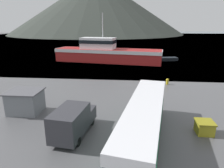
{
  "coord_description": "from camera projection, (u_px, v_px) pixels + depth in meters",
  "views": [
    {
      "loc": [
        -1.86,
        -8.03,
        8.78
      ],
      "look_at": [
        -3.9,
        14.41,
        2.0
      ],
      "focal_mm": 32.0,
      "sensor_mm": 36.0,
      "label": 1
    }
  ],
  "objects": [
    {
      "name": "tour_bus",
      "position": [
        144.0,
        121.0,
        14.84
      ],
      "size": [
        4.78,
        13.07,
        3.27
      ],
      "rotation": [
        0.0,
        0.0,
        -0.19
      ],
      "color": "#146B3D",
      "rests_on": "ground"
    },
    {
      "name": "storage_bin",
      "position": [
        204.0,
        127.0,
        16.58
      ],
      "size": [
        1.43,
        1.44,
        1.1
      ],
      "color": "olive",
      "rests_on": "ground"
    },
    {
      "name": "fishing_boat",
      "position": [
        107.0,
        53.0,
        48.01
      ],
      "size": [
        25.96,
        9.72,
        11.32
      ],
      "rotation": [
        0.0,
        0.0,
        4.55
      ],
      "color": "maroon",
      "rests_on": "water_surface"
    },
    {
      "name": "mooring_bollard",
      "position": [
        167.0,
        81.0,
        30.2
      ],
      "size": [
        0.44,
        0.44,
        0.91
      ],
      "color": "#B29919",
      "rests_on": "ground"
    },
    {
      "name": "dock_kiosk",
      "position": [
        26.0,
        101.0,
        20.45
      ],
      "size": [
        3.33,
        2.94,
        2.33
      ],
      "color": "slate",
      "rests_on": "ground"
    },
    {
      "name": "water_surface",
      "position": [
        133.0,
        37.0,
        146.7
      ],
      "size": [
        240.0,
        240.0,
        0.0
      ],
      "primitive_type": "plane",
      "color": "slate",
      "rests_on": "ground"
    },
    {
      "name": "small_boat",
      "position": [
        164.0,
        59.0,
        49.9
      ],
      "size": [
        7.07,
        3.38,
        0.8
      ],
      "rotation": [
        0.0,
        0.0,
        4.91
      ],
      "color": "black",
      "rests_on": "water_surface"
    },
    {
      "name": "delivery_van",
      "position": [
        73.0,
        120.0,
        16.14
      ],
      "size": [
        2.82,
        5.61,
        2.49
      ],
      "rotation": [
        0.0,
        0.0,
        -0.13
      ],
      "color": "#2D2D33",
      "rests_on": "ground"
    },
    {
      "name": "hill_backdrop",
      "position": [
        97.0,
        6.0,
        184.15
      ],
      "size": [
        157.45,
        157.45,
        50.02
      ],
      "primitive_type": "cone",
      "color": "#2D332D",
      "rests_on": "ground"
    }
  ]
}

